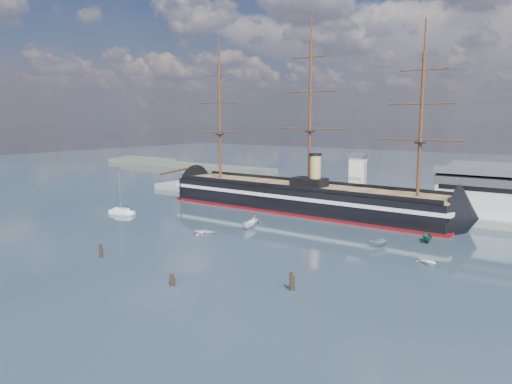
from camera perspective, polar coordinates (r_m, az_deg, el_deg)
The scene contains 15 objects.
ground at distance 128.62m, azimuth 4.02°, elevation -3.99°, with size 600.00×600.00×0.00m, color #1E2F3A.
quay at distance 155.87m, azimuth 14.20°, elevation -2.01°, with size 180.00×18.00×2.00m, color slate.
quay_tower at distance 154.38m, azimuth 11.51°, elevation 1.64°, with size 5.00×5.00×15.00m.
shoreline at distance 289.09m, azimuth -9.57°, elevation 3.21°, with size 120.00×10.00×4.00m.
warship at distance 149.78m, azimuth 4.82°, elevation -0.63°, with size 113.06×18.29×53.94m.
sailboat at distance 149.85m, azimuth -15.09°, elevation -2.16°, with size 8.12×3.99×12.49m.
motorboat_a at distance 126.39m, azimuth -0.73°, elevation -4.19°, with size 6.18×2.27×2.47m, color white.
motorboat_b at distance 120.55m, azimuth -5.82°, elevation -4.87°, with size 3.46×1.38×1.61m, color white.
motorboat_c at distance 111.69m, azimuth 13.79°, elevation -6.17°, with size 5.71×2.09×2.28m, color slate.
motorboat_d at distance 132.92m, azimuth -0.14°, elevation -3.56°, with size 6.19×2.68×2.27m, color silver.
motorboat_e at distance 102.23m, azimuth 19.13°, elevation -7.78°, with size 3.10×1.24×1.45m, color silver.
motorboat_f at distance 119.11m, azimuth 18.99°, elevation -5.47°, with size 5.66×2.08×2.26m, color #1B5740.
piling_near_left at distance 105.75m, azimuth -17.31°, elevation -7.15°, with size 0.64×0.64×3.41m, color black.
piling_near_mid at distance 86.08m, azimuth -9.58°, elevation -10.50°, with size 0.64×0.64×2.70m, color black.
piling_near_right at distance 82.94m, azimuth 4.04°, elevation -11.14°, with size 0.64×0.64×3.72m, color black.
Camera 1 is at (66.20, -66.66, 27.98)m, focal length 35.00 mm.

